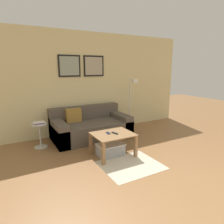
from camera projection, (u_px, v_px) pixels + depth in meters
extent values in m
cube|color=beige|center=(91.00, 83.00, 5.20)|extent=(5.60, 0.06, 2.55)
cube|color=black|center=(69.00, 66.00, 4.79)|extent=(0.54, 0.02, 0.52)
cube|color=#939E8E|center=(70.00, 66.00, 4.78)|extent=(0.47, 0.01, 0.45)
cube|color=black|center=(94.00, 66.00, 5.09)|extent=(0.54, 0.02, 0.52)
cube|color=#ADA38E|center=(94.00, 66.00, 5.09)|extent=(0.47, 0.01, 0.45)
cube|color=beige|center=(131.00, 165.00, 3.50)|extent=(1.02, 0.86, 0.01)
cube|color=brown|center=(92.00, 130.00, 4.84)|extent=(1.82, 0.97, 0.40)
cube|color=brown|center=(85.00, 112.00, 5.09)|extent=(1.82, 0.20, 0.33)
cube|color=brown|center=(59.00, 133.00, 4.45)|extent=(0.24, 0.97, 0.52)
cube|color=brown|center=(119.00, 123.00, 5.20)|extent=(0.24, 0.97, 0.52)
cube|color=#A87A33|center=(74.00, 115.00, 4.77)|extent=(0.36, 0.14, 0.32)
cube|color=#997047|center=(113.00, 134.00, 3.83)|extent=(0.77, 0.63, 0.02)
cube|color=#997047|center=(103.00, 154.00, 3.47)|extent=(0.06, 0.06, 0.42)
cube|color=#997047|center=(136.00, 146.00, 3.80)|extent=(0.06, 0.06, 0.42)
cube|color=#997047|center=(91.00, 143.00, 3.95)|extent=(0.06, 0.06, 0.42)
cube|color=#997047|center=(120.00, 138.00, 4.28)|extent=(0.06, 0.06, 0.42)
cube|color=#9EA3A8|center=(110.00, 150.00, 3.89)|extent=(0.50, 0.32, 0.21)
cube|color=silver|center=(110.00, 144.00, 3.86)|extent=(0.52, 0.35, 0.02)
cylinder|color=silver|center=(129.00, 128.00, 5.60)|extent=(0.22, 0.22, 0.02)
cylinder|color=silver|center=(130.00, 104.00, 5.45)|extent=(0.03, 0.03, 1.35)
cylinder|color=silver|center=(133.00, 79.00, 5.21)|extent=(0.02, 0.23, 0.02)
cylinder|color=white|center=(135.00, 81.00, 5.12)|extent=(0.15, 0.15, 0.09)
cylinder|color=silver|center=(41.00, 147.00, 4.29)|extent=(0.27, 0.27, 0.01)
cylinder|color=silver|center=(40.00, 136.00, 4.24)|extent=(0.04, 0.04, 0.49)
cylinder|color=silver|center=(39.00, 124.00, 4.18)|extent=(0.32, 0.32, 0.02)
cube|color=#8C4C93|center=(39.00, 123.00, 4.20)|extent=(0.18, 0.13, 0.03)
cube|color=silver|center=(39.00, 122.00, 4.18)|extent=(0.23, 0.15, 0.02)
cube|color=#232328|center=(115.00, 133.00, 3.82)|extent=(0.08, 0.16, 0.02)
cube|color=#1E2338|center=(108.00, 133.00, 3.84)|extent=(0.09, 0.15, 0.01)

